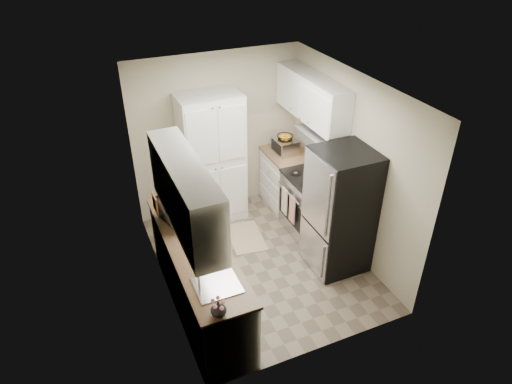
# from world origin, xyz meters

# --- Properties ---
(ground) EXTENTS (3.20, 3.20, 0.00)m
(ground) POSITION_xyz_m (0.00, 0.00, 0.00)
(ground) COLOR #7A6B56
(ground) RESTS_ON ground
(room_shell) EXTENTS (2.64, 3.24, 2.52)m
(room_shell) POSITION_xyz_m (-0.02, -0.01, 1.63)
(room_shell) COLOR beige
(room_shell) RESTS_ON ground
(pantry_cabinet) EXTENTS (0.90, 0.55, 2.00)m
(pantry_cabinet) POSITION_xyz_m (-0.20, 1.32, 1.00)
(pantry_cabinet) COLOR white
(pantry_cabinet) RESTS_ON ground
(base_cabinet_left) EXTENTS (0.60, 2.30, 0.88)m
(base_cabinet_left) POSITION_xyz_m (-0.99, -0.43, 0.44)
(base_cabinet_left) COLOR white
(base_cabinet_left) RESTS_ON ground
(countertop_left) EXTENTS (0.63, 2.33, 0.04)m
(countertop_left) POSITION_xyz_m (-0.99, -0.43, 0.90)
(countertop_left) COLOR #846647
(countertop_left) RESTS_ON base_cabinet_left
(base_cabinet_right) EXTENTS (0.60, 0.80, 0.88)m
(base_cabinet_right) POSITION_xyz_m (0.99, 1.19, 0.44)
(base_cabinet_right) COLOR white
(base_cabinet_right) RESTS_ON ground
(countertop_right) EXTENTS (0.63, 0.83, 0.04)m
(countertop_right) POSITION_xyz_m (0.99, 1.19, 0.90)
(countertop_right) COLOR #846647
(countertop_right) RESTS_ON base_cabinet_right
(electric_range) EXTENTS (0.71, 0.78, 1.13)m
(electric_range) POSITION_xyz_m (0.97, 0.39, 0.48)
(electric_range) COLOR #B7B7BC
(electric_range) RESTS_ON ground
(refrigerator) EXTENTS (0.70, 0.72, 1.70)m
(refrigerator) POSITION_xyz_m (0.94, -0.41, 0.85)
(refrigerator) COLOR #B7B7BC
(refrigerator) RESTS_ON ground
(microwave) EXTENTS (0.49, 0.60, 0.29)m
(microwave) POSITION_xyz_m (-1.02, 0.11, 1.06)
(microwave) COLOR silver
(microwave) RESTS_ON countertop_left
(wine_bottle) EXTENTS (0.08, 0.08, 0.30)m
(wine_bottle) POSITION_xyz_m (-1.13, 0.54, 1.07)
(wine_bottle) COLOR black
(wine_bottle) RESTS_ON countertop_left
(flower_vase) EXTENTS (0.19, 0.19, 0.16)m
(flower_vase) POSITION_xyz_m (-1.10, -1.52, 1.00)
(flower_vase) COLOR white
(flower_vase) RESTS_ON countertop_left
(cutting_board) EXTENTS (0.11, 0.23, 0.30)m
(cutting_board) POSITION_xyz_m (-0.90, 0.69, 1.07)
(cutting_board) COLOR #5B9041
(cutting_board) RESTS_ON countertop_left
(toaster_oven) EXTENTS (0.32, 0.41, 0.23)m
(toaster_oven) POSITION_xyz_m (0.97, 1.24, 1.04)
(toaster_oven) COLOR #B1B1B5
(toaster_oven) RESTS_ON countertop_right
(fruit_basket) EXTENTS (0.33, 0.33, 0.10)m
(fruit_basket) POSITION_xyz_m (0.95, 1.22, 1.20)
(fruit_basket) COLOR orange
(fruit_basket) RESTS_ON toaster_oven
(kitchen_mat) EXTENTS (0.56, 0.81, 0.01)m
(kitchen_mat) POSITION_xyz_m (0.03, 0.58, 0.01)
(kitchen_mat) COLOR tan
(kitchen_mat) RESTS_ON ground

